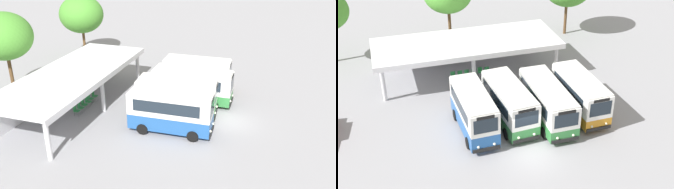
{
  "view_description": "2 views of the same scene",
  "coord_description": "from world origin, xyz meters",
  "views": [
    {
      "loc": [
        -25.99,
        -2.99,
        13.84
      ],
      "look_at": [
        -0.77,
        5.17,
        2.01
      ],
      "focal_mm": 37.13,
      "sensor_mm": 36.0,
      "label": 1
    },
    {
      "loc": [
        -9.28,
        -23.9,
        19.91
      ],
      "look_at": [
        -0.0,
        6.32,
        1.48
      ],
      "focal_mm": 48.09,
      "sensor_mm": 36.0,
      "label": 2
    }
  ],
  "objects": [
    {
      "name": "waiting_chair_middle_seat",
      "position": [
        -1.86,
        12.69,
        0.52
      ],
      "size": [
        0.46,
        0.46,
        0.86
      ],
      "color": "slate",
      "rests_on": "ground"
    },
    {
      "name": "city_bus_fourth_amber",
      "position": [
        5.6,
        4.2,
        1.78
      ],
      "size": [
        2.45,
        6.69,
        3.22
      ],
      "color": "black",
      "rests_on": "ground"
    },
    {
      "name": "city_bus_nearest_orange",
      "position": [
        -3.21,
        4.15,
        1.87
      ],
      "size": [
        2.44,
        6.59,
        3.4
      ],
      "color": "black",
      "rests_on": "ground"
    },
    {
      "name": "city_bus_middle_cream",
      "position": [
        2.66,
        3.94,
        1.73
      ],
      "size": [
        2.41,
        7.38,
        3.13
      ],
      "color": "black",
      "rests_on": "ground"
    },
    {
      "name": "waiting_chair_fifth_seat",
      "position": [
        -0.55,
        12.81,
        0.52
      ],
      "size": [
        0.46,
        0.46,
        0.86
      ],
      "color": "slate",
      "rests_on": "ground"
    },
    {
      "name": "roadside_tree_east_of_canopy",
      "position": [
        11.26,
        20.15,
        5.54
      ],
      "size": [
        5.31,
        5.31,
        7.81
      ],
      "color": "brown",
      "rests_on": "ground"
    },
    {
      "name": "waiting_chair_end_by_column",
      "position": [
        -3.16,
        12.69,
        0.52
      ],
      "size": [
        0.46,
        0.46,
        0.86
      ],
      "color": "slate",
      "rests_on": "ground"
    },
    {
      "name": "waiting_chair_far_end_seat",
      "position": [
        0.1,
        12.73,
        0.52
      ],
      "size": [
        0.46,
        0.46,
        0.86
      ],
      "color": "slate",
      "rests_on": "ground"
    },
    {
      "name": "waiting_chair_fourth_seat",
      "position": [
        -1.2,
        12.67,
        0.52
      ],
      "size": [
        0.46,
        0.46,
        0.86
      ],
      "color": "slate",
      "rests_on": "ground"
    },
    {
      "name": "ground_plane",
      "position": [
        0.0,
        0.0,
        0.0
      ],
      "size": [
        180.0,
        180.0,
        0.0
      ],
      "primitive_type": "plane",
      "color": "#939399"
    },
    {
      "name": "city_bus_second_in_row",
      "position": [
        -0.27,
        4.55,
        1.79
      ],
      "size": [
        2.76,
        6.93,
        3.24
      ],
      "color": "black",
      "rests_on": "ground"
    },
    {
      "name": "waiting_chair_second_from_end",
      "position": [
        -2.51,
        12.67,
        0.52
      ],
      "size": [
        0.46,
        0.46,
        0.86
      ],
      "color": "slate",
      "rests_on": "ground"
    },
    {
      "name": "roadside_tree_behind_canopy",
      "position": [
        -1.95,
        19.97,
        6.08
      ],
      "size": [
        4.98,
        4.98,
        8.22
      ],
      "color": "brown",
      "rests_on": "ground"
    },
    {
      "name": "terminal_canopy",
      "position": [
        -1.6,
        14.29,
        2.71
      ],
      "size": [
        17.0,
        6.47,
        3.4
      ],
      "color": "silver",
      "rests_on": "ground"
    }
  ]
}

